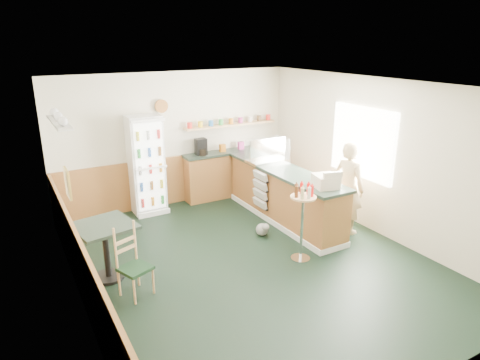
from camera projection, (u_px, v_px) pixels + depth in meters
ground at (251, 261)px, 6.67m from camera, size 6.00×6.00×0.00m
room_envelope at (216, 158)px, 6.68m from camera, size 5.04×6.02×2.72m
service_counter at (284, 197)px, 8.04m from camera, size 0.68×3.01×1.01m
back_counter at (232, 171)px, 9.36m from camera, size 2.24×0.42×1.69m
drinks_fridge at (147, 165)px, 8.28m from camera, size 0.64×0.54×1.93m
display_case at (268, 151)px, 8.28m from camera, size 0.80×0.42×0.45m
cash_register at (326, 181)px, 6.90m from camera, size 0.43×0.45×0.21m
shopkeeper at (349, 187)px, 7.47m from camera, size 0.48×0.61×1.65m
condiment_stand at (303, 211)px, 6.49m from camera, size 0.39×0.39×1.23m
newspaper_rack at (260, 190)px, 8.05m from camera, size 0.09×0.45×0.71m
cafe_table at (105, 241)px, 6.01m from camera, size 0.90×0.90×0.85m
cafe_chair at (133, 258)px, 5.71m from camera, size 0.48×0.49×0.99m
dog_doorstop at (263, 229)px, 7.49m from camera, size 0.22×0.29×0.27m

